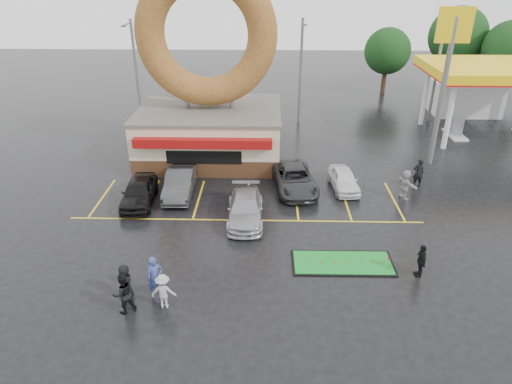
{
  "coord_description": "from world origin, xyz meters",
  "views": [
    {
      "loc": [
        1.17,
        -18.87,
        13.0
      ],
      "look_at": [
        0.62,
        2.59,
        2.2
      ],
      "focal_mm": 32.0,
      "sensor_mm": 36.0,
      "label": 1
    }
  ],
  "objects_px": {
    "donut_shop": "(209,97)",
    "streetlight_left": "(136,72)",
    "car_black": "(139,192)",
    "dumpster": "(154,143)",
    "person_cameraman": "(421,261)",
    "streetlight_mid": "(301,70)",
    "car_silver": "(245,209)",
    "shell_sign": "(449,59)",
    "putting_green": "(342,263)",
    "streetlight_right": "(438,68)",
    "car_dgrey": "(180,183)",
    "car_white": "(344,180)",
    "person_blue": "(155,277)",
    "car_grey": "(295,179)",
    "gas_station": "(486,84)"
  },
  "relations": [
    {
      "from": "shell_sign",
      "to": "car_white",
      "type": "relative_size",
      "value": 2.79
    },
    {
      "from": "person_cameraman",
      "to": "car_black",
      "type": "bearing_deg",
      "value": -113.68
    },
    {
      "from": "gas_station",
      "to": "streetlight_left",
      "type": "xyz_separation_m",
      "value": [
        -30.0,
        -1.02,
        1.08
      ]
    },
    {
      "from": "donut_shop",
      "to": "shell_sign",
      "type": "relative_size",
      "value": 1.27
    },
    {
      "from": "streetlight_right",
      "to": "car_white",
      "type": "relative_size",
      "value": 2.37
    },
    {
      "from": "car_black",
      "to": "person_blue",
      "type": "height_order",
      "value": "person_blue"
    },
    {
      "from": "car_white",
      "to": "dumpster",
      "type": "height_order",
      "value": "dumpster"
    },
    {
      "from": "shell_sign",
      "to": "car_black",
      "type": "xyz_separation_m",
      "value": [
        -19.47,
        -6.67,
        -6.62
      ]
    },
    {
      "from": "car_dgrey",
      "to": "car_white",
      "type": "distance_m",
      "value": 10.38
    },
    {
      "from": "shell_sign",
      "to": "putting_green",
      "type": "distance_m",
      "value": 16.71
    },
    {
      "from": "streetlight_mid",
      "to": "car_dgrey",
      "type": "height_order",
      "value": "streetlight_mid"
    },
    {
      "from": "gas_station",
      "to": "car_silver",
      "type": "distance_m",
      "value": 26.71
    },
    {
      "from": "streetlight_right",
      "to": "putting_green",
      "type": "height_order",
      "value": "streetlight_right"
    },
    {
      "from": "streetlight_right",
      "to": "gas_station",
      "type": "bearing_deg",
      "value": -13.75
    },
    {
      "from": "gas_station",
      "to": "streetlight_right",
      "type": "distance_m",
      "value": 4.26
    },
    {
      "from": "shell_sign",
      "to": "car_black",
      "type": "relative_size",
      "value": 2.38
    },
    {
      "from": "car_silver",
      "to": "car_dgrey",
      "type": "bearing_deg",
      "value": 142.41
    },
    {
      "from": "gas_station",
      "to": "car_grey",
      "type": "height_order",
      "value": "gas_station"
    },
    {
      "from": "streetlight_mid",
      "to": "person_cameraman",
      "type": "xyz_separation_m",
      "value": [
        4.28,
        -22.39,
        -3.95
      ]
    },
    {
      "from": "shell_sign",
      "to": "gas_station",
      "type": "bearing_deg",
      "value": 51.93
    },
    {
      "from": "streetlight_mid",
      "to": "streetlight_right",
      "type": "bearing_deg",
      "value": 4.76
    },
    {
      "from": "car_black",
      "to": "person_blue",
      "type": "relative_size",
      "value": 2.28
    },
    {
      "from": "streetlight_left",
      "to": "person_cameraman",
      "type": "distance_m",
      "value": 28.41
    },
    {
      "from": "streetlight_mid",
      "to": "streetlight_right",
      "type": "relative_size",
      "value": 1.0
    },
    {
      "from": "donut_shop",
      "to": "streetlight_right",
      "type": "height_order",
      "value": "donut_shop"
    },
    {
      "from": "car_dgrey",
      "to": "putting_green",
      "type": "bearing_deg",
      "value": -39.88
    },
    {
      "from": "shell_sign",
      "to": "streetlight_right",
      "type": "distance_m",
      "value": 10.68
    },
    {
      "from": "shell_sign",
      "to": "car_grey",
      "type": "relative_size",
      "value": 2.0
    },
    {
      "from": "car_dgrey",
      "to": "putting_green",
      "type": "xyz_separation_m",
      "value": [
        9.11,
        -7.21,
        -0.73
      ]
    },
    {
      "from": "car_black",
      "to": "dumpster",
      "type": "height_order",
      "value": "car_black"
    },
    {
      "from": "person_cameraman",
      "to": "putting_green",
      "type": "xyz_separation_m",
      "value": [
        -3.39,
        0.84,
        -0.79
      ]
    },
    {
      "from": "donut_shop",
      "to": "streetlight_left",
      "type": "xyz_separation_m",
      "value": [
        -7.0,
        6.95,
        0.32
      ]
    },
    {
      "from": "car_silver",
      "to": "putting_green",
      "type": "xyz_separation_m",
      "value": [
        4.89,
        -4.14,
        -0.65
      ]
    },
    {
      "from": "car_white",
      "to": "person_cameraman",
      "type": "relative_size",
      "value": 2.29
    },
    {
      "from": "person_blue",
      "to": "car_black",
      "type": "bearing_deg",
      "value": 78.94
    },
    {
      "from": "donut_shop",
      "to": "car_dgrey",
      "type": "xyz_separation_m",
      "value": [
        -1.22,
        -6.39,
        -3.69
      ]
    },
    {
      "from": "shell_sign",
      "to": "car_silver",
      "type": "distance_m",
      "value": 16.91
    },
    {
      "from": "streetlight_right",
      "to": "person_blue",
      "type": "distance_m",
      "value": 32.06
    },
    {
      "from": "dumpster",
      "to": "person_cameraman",
      "type": "bearing_deg",
      "value": -40.85
    },
    {
      "from": "car_dgrey",
      "to": "car_silver",
      "type": "xyz_separation_m",
      "value": [
        4.22,
        -3.08,
        -0.08
      ]
    },
    {
      "from": "streetlight_mid",
      "to": "car_silver",
      "type": "bearing_deg",
      "value": -102.95
    },
    {
      "from": "streetlight_mid",
      "to": "car_dgrey",
      "type": "distance_m",
      "value": 17.01
    },
    {
      "from": "gas_station",
      "to": "car_silver",
      "type": "xyz_separation_m",
      "value": [
        -20.01,
        -17.44,
        -3.01
      ]
    },
    {
      "from": "car_silver",
      "to": "person_blue",
      "type": "xyz_separation_m",
      "value": [
        -3.56,
        -6.7,
        0.28
      ]
    },
    {
      "from": "streetlight_mid",
      "to": "car_grey",
      "type": "height_order",
      "value": "streetlight_mid"
    },
    {
      "from": "streetlight_mid",
      "to": "streetlight_left",
      "type": "bearing_deg",
      "value": -175.91
    },
    {
      "from": "streetlight_left",
      "to": "car_black",
      "type": "xyz_separation_m",
      "value": [
        3.53,
        -14.59,
        -4.02
      ]
    },
    {
      "from": "person_cameraman",
      "to": "dumpster",
      "type": "relative_size",
      "value": 0.92
    },
    {
      "from": "car_silver",
      "to": "shell_sign",
      "type": "bearing_deg",
      "value": 31.68
    },
    {
      "from": "car_silver",
      "to": "putting_green",
      "type": "relative_size",
      "value": 0.98
    }
  ]
}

